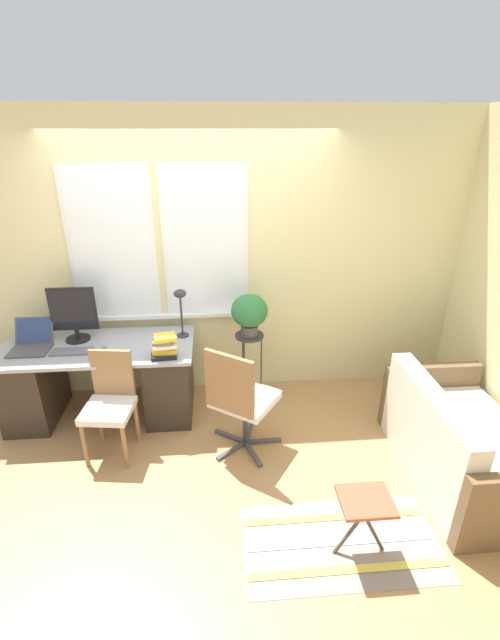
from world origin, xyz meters
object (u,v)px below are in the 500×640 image
object	(u,v)px
monitor	(74,314)
office_chair_swivel	(240,398)
potted_plant	(249,312)
book_stack	(164,346)
couch_loveseat	(461,447)
laptop	(31,343)
folding_stool	(365,506)
plant_stand	(249,344)
desk_lamp	(180,301)
mouse	(104,348)
keyboard	(71,352)
desk_chair_wooden	(110,402)

from	to	relation	value
monitor	office_chair_swivel	bearing A→B (deg)	-27.59
office_chair_swivel	potted_plant	size ratio (longest dim) A/B	2.49
book_stack	couch_loveseat	size ratio (longest dim) A/B	0.17
laptop	couch_loveseat	distance (m)	3.66
office_chair_swivel	book_stack	bearing A→B (deg)	3.38
potted_plant	folding_stool	xyz separation A→B (m)	(0.57, -1.73, -0.57)
plant_stand	desk_lamp	bearing A→B (deg)	176.08
mouse	book_stack	size ratio (longest dim) A/B	0.29
keyboard	couch_loveseat	size ratio (longest dim) A/B	0.25
desk_lamp	couch_loveseat	xyz separation A→B (m)	(2.17, -1.16, -0.81)
laptop	mouse	distance (m)	0.64
keyboard	potted_plant	distance (m)	1.59
laptop	folding_stool	xyz separation A→B (m)	(2.50, -1.63, -0.39)
book_stack	office_chair_swivel	xyz separation A→B (m)	(0.62, -0.38, -0.30)
laptop	office_chair_swivel	world-z (taller)	office_chair_swivel
keyboard	desk_chair_wooden	size ratio (longest dim) A/B	0.40
couch_loveseat	monitor	bearing A→B (deg)	69.55
laptop	plant_stand	world-z (taller)	laptop
mouse	desk_lamp	xyz separation A→B (m)	(0.67, 0.22, 0.33)
monitor	potted_plant	xyz separation A→B (m)	(1.57, -0.04, -0.02)
laptop	office_chair_swivel	size ratio (longest dim) A/B	0.35
laptop	couch_loveseat	world-z (taller)	laptop
keyboard	desk_lamp	xyz separation A→B (m)	(0.94, 0.25, 0.34)
office_chair_swivel	keyboard	bearing A→B (deg)	15.34
desk_chair_wooden	couch_loveseat	distance (m)	2.80
monitor	desk_chair_wooden	world-z (taller)	monitor
keyboard	mouse	xyz separation A→B (m)	(0.27, 0.03, 0.01)
folding_stool	plant_stand	bearing A→B (deg)	108.22
keyboard	plant_stand	bearing A→B (deg)	7.54
keyboard	office_chair_swivel	world-z (taller)	office_chair_swivel
monitor	couch_loveseat	distance (m)	3.41
keyboard	desk_chair_wooden	world-z (taller)	desk_chair_wooden
desk_lamp	desk_chair_wooden	xyz separation A→B (m)	(-0.57, -0.64, -0.61)
monitor	potted_plant	bearing A→B (deg)	-1.59
folding_stool	laptop	bearing A→B (deg)	146.88
desk_lamp	laptop	bearing A→B (deg)	-173.76
desk_chair_wooden	folding_stool	world-z (taller)	desk_chair_wooden
desk_chair_wooden	office_chair_swivel	bearing A→B (deg)	1.52
monitor	desk_lamp	bearing A→B (deg)	-0.08
folding_stool	book_stack	bearing A→B (deg)	133.35
couch_loveseat	plant_stand	size ratio (longest dim) A/B	1.88
desk_chair_wooden	office_chair_swivel	distance (m)	1.06
mouse	couch_loveseat	world-z (taller)	couch_loveseat
monitor	plant_stand	world-z (taller)	monitor
mouse	potted_plant	distance (m)	1.32
keyboard	folding_stool	bearing A→B (deg)	-35.55
couch_loveseat	office_chair_swivel	bearing A→B (deg)	76.26
laptop	plant_stand	bearing A→B (deg)	2.98
monitor	book_stack	world-z (taller)	monitor
office_chair_swivel	potted_plant	bearing A→B (deg)	-65.83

